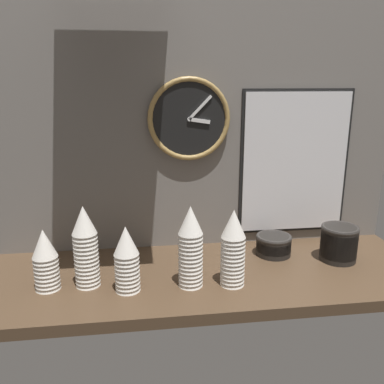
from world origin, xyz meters
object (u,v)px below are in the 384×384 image
at_px(cup_stack_center_left, 127,259).
at_px(menu_board, 295,163).
at_px(cup_stack_center_right, 233,248).
at_px(cup_stack_far_left, 45,260).
at_px(cup_stack_center, 190,247).
at_px(cup_stack_left, 86,247).
at_px(bowl_stack_right, 274,244).
at_px(wall_clock, 189,119).
at_px(bowl_stack_far_right, 339,242).

relative_size(cup_stack_center_left, menu_board, 0.38).
relative_size(cup_stack_center_right, menu_board, 0.45).
bearing_deg(cup_stack_center_right, cup_stack_far_left, 175.15).
bearing_deg(cup_stack_far_left, cup_stack_center, -4.76).
height_order(cup_stack_center_right, menu_board, menu_board).
height_order(cup_stack_center_right, cup_stack_left, cup_stack_left).
xyz_separation_m(cup_stack_center_right, cup_stack_center, (-0.14, 0.01, 0.01)).
relative_size(cup_stack_left, bowl_stack_right, 2.00).
bearing_deg(cup_stack_far_left, cup_stack_center_right, -4.85).
xyz_separation_m(cup_stack_left, menu_board, (0.82, 0.29, 0.20)).
xyz_separation_m(cup_stack_far_left, cup_stack_left, (0.13, 0.01, 0.04)).
height_order(cup_stack_left, bowl_stack_right, cup_stack_left).
xyz_separation_m(cup_stack_center_right, cup_stack_far_left, (-0.61, 0.05, -0.03)).
bearing_deg(bowl_stack_right, cup_stack_center, -150.40).
bearing_deg(menu_board, wall_clock, -178.84).
bearing_deg(menu_board, cup_stack_left, -160.27).
bearing_deg(cup_stack_center, cup_stack_left, 172.30).
xyz_separation_m(cup_stack_center_left, cup_stack_center, (0.21, 0.01, 0.03)).
height_order(bowl_stack_right, menu_board, menu_board).
relative_size(bowl_stack_far_right, menu_board, 0.24).
relative_size(cup_stack_center_left, cup_stack_center_right, 0.84).
height_order(cup_stack_center_left, cup_stack_left, cup_stack_left).
distance_m(cup_stack_left, menu_board, 0.89).
bearing_deg(cup_stack_center_right, bowl_stack_far_right, 16.84).
bearing_deg(cup_stack_left, cup_stack_center_right, -6.96).
distance_m(cup_stack_center, cup_stack_far_left, 0.48).
bearing_deg(menu_board, cup_stack_center_left, -153.18).
distance_m(cup_stack_center, menu_board, 0.62).
distance_m(cup_stack_center, bowl_stack_right, 0.42).
bearing_deg(bowl_stack_far_right, cup_stack_center_right, -163.16).
distance_m(cup_stack_center_right, cup_stack_center, 0.14).
distance_m(bowl_stack_right, bowl_stack_far_right, 0.24).
bearing_deg(cup_stack_left, bowl_stack_far_right, 4.68).
xyz_separation_m(bowl_stack_far_right, wall_clock, (-0.55, 0.21, 0.45)).
relative_size(cup_stack_far_left, bowl_stack_far_right, 1.49).
distance_m(cup_stack_center, cup_stack_left, 0.35).
distance_m(bowl_stack_right, menu_board, 0.35).
bearing_deg(menu_board, cup_stack_center_right, -133.65).
relative_size(cup_stack_center_left, bowl_stack_right, 1.59).
xyz_separation_m(cup_stack_left, bowl_stack_far_right, (0.93, 0.08, -0.07)).
distance_m(cup_stack_center, wall_clock, 0.51).
relative_size(cup_stack_center_left, cup_stack_far_left, 1.07).
relative_size(cup_stack_center_right, bowl_stack_far_right, 1.90).
bearing_deg(cup_stack_center_right, cup_stack_left, 173.04).
relative_size(cup_stack_far_left, menu_board, 0.35).
height_order(cup_stack_center_left, cup_stack_center_right, cup_stack_center_right).
distance_m(wall_clock, menu_board, 0.48).
xyz_separation_m(wall_clock, menu_board, (0.44, 0.01, -0.18)).
height_order(cup_stack_center, wall_clock, wall_clock).
distance_m(cup_stack_far_left, bowl_stack_right, 0.85).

